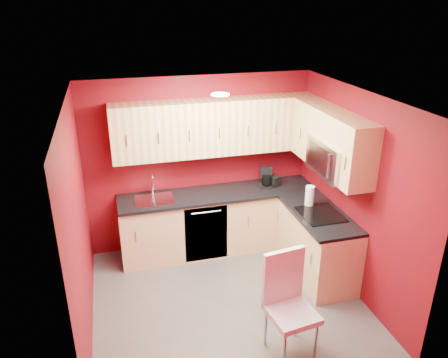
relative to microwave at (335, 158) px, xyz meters
name	(u,v)px	position (x,y,z in m)	size (l,w,h in m)	color
floor	(227,300)	(-1.39, -0.20, -1.66)	(3.20, 3.20, 0.00)	#4E4B49
ceiling	(228,99)	(-1.39, -0.20, 0.84)	(3.20, 3.20, 0.00)	white
wall_back	(199,164)	(-1.39, 1.30, -0.41)	(3.20, 3.20, 0.00)	maroon
wall_front	(276,289)	(-1.39, -1.70, -0.41)	(3.20, 3.20, 0.00)	maroon
wall_left	(79,227)	(-2.99, -0.20, -0.41)	(3.00, 3.00, 0.00)	maroon
wall_right	(355,194)	(0.21, -0.20, -0.41)	(3.00, 3.00, 0.00)	maroon
base_cabinets_back	(219,222)	(-1.19, 1.00, -1.22)	(2.80, 0.60, 0.87)	#ECC187
base_cabinets_right	(317,245)	(-0.09, 0.05, -1.22)	(0.60, 1.30, 0.87)	#ECC187
countertop_back	(219,194)	(-1.19, 0.99, -0.77)	(2.80, 0.63, 0.04)	black
countertop_right	(319,215)	(-0.11, 0.04, -0.77)	(0.63, 1.27, 0.04)	black
upper_cabinets_back	(216,127)	(-1.19, 1.13, 0.17)	(2.80, 0.35, 0.75)	#E3C680
upper_cabinets_right	(329,134)	(0.03, 0.24, 0.23)	(0.35, 1.55, 0.75)	#E3C680
microwave	(335,158)	(0.00, 0.00, 0.00)	(0.42, 0.76, 0.42)	silver
cooktop	(321,214)	(-0.11, 0.00, -0.74)	(0.50, 0.55, 0.01)	black
sink	(154,197)	(-2.09, 1.00, -0.72)	(0.52, 0.42, 0.35)	silver
dishwasher_front	(206,234)	(-1.44, 0.71, -1.22)	(0.60, 0.02, 0.82)	black
downlight	(220,95)	(-1.39, 0.10, 0.82)	(0.20, 0.20, 0.01)	white
coffee_maker	(266,178)	(-0.48, 1.01, -0.61)	(0.17, 0.23, 0.28)	black
napkin_holder	(275,181)	(-0.35, 1.01, -0.68)	(0.14, 0.14, 0.15)	black
paper_towel	(310,196)	(-0.14, 0.28, -0.61)	(0.16, 0.16, 0.27)	silver
dining_chair	(292,308)	(-0.99, -1.19, -1.10)	(0.45, 0.48, 1.13)	silver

